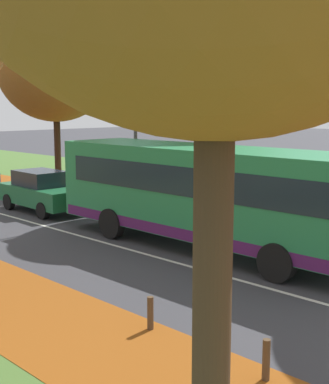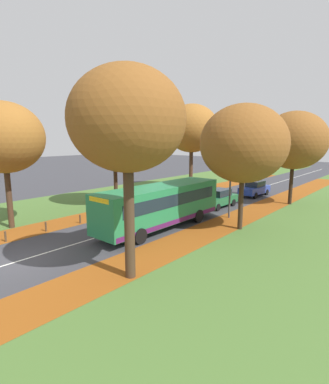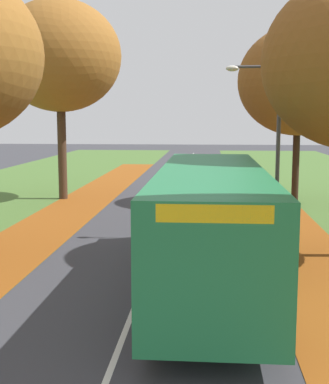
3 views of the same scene
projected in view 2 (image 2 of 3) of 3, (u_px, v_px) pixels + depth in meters
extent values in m
plane|color=#38383D|center=(15.00, 262.00, 15.14)|extent=(160.00, 160.00, 0.00)
cube|color=#476B2D|center=(152.00, 190.00, 35.96)|extent=(12.00, 90.00, 0.01)
cube|color=#8C4714|center=(144.00, 204.00, 28.53)|extent=(2.80, 60.00, 0.00)
cube|color=#476B2D|center=(319.00, 216.00, 24.15)|extent=(12.00, 90.00, 0.01)
cube|color=#8C4714|center=(231.00, 221.00, 22.63)|extent=(2.80, 60.00, 0.00)
cube|color=silver|center=(219.00, 200.00, 30.06)|extent=(0.12, 80.00, 0.01)
cylinder|color=#422D1E|center=(9.00, 198.00, 20.61)|extent=(0.38, 0.38, 4.23)
ellipsoid|color=#935B23|center=(3.00, 137.00, 19.87)|extent=(5.29, 5.29, 4.76)
cylinder|color=#382619|center=(116.00, 184.00, 27.53)|extent=(0.35, 0.35, 3.94)
ellipsoid|color=#935B23|center=(114.00, 139.00, 26.80)|extent=(5.68, 5.68, 5.11)
cylinder|color=#422D1E|center=(191.00, 169.00, 35.83)|extent=(0.45, 0.45, 4.95)
ellipsoid|color=#935B23|center=(192.00, 128.00, 34.97)|extent=(6.22, 6.22, 5.60)
cylinder|color=#422D1E|center=(129.00, 222.00, 13.10)|extent=(0.46, 0.46, 5.12)
ellipsoid|color=brown|center=(127.00, 119.00, 12.31)|extent=(4.90, 4.90, 4.41)
cylinder|color=#382619|center=(241.00, 203.00, 20.32)|extent=(0.33, 0.33, 3.67)
ellipsoid|color=brown|center=(244.00, 144.00, 19.61)|extent=(5.75, 5.75, 5.17)
cylinder|color=black|center=(291.00, 184.00, 28.05)|extent=(0.34, 0.34, 3.77)
ellipsoid|color=brown|center=(294.00, 140.00, 27.32)|extent=(5.86, 5.86, 5.27)
cylinder|color=#4C3823|center=(5.00, 237.00, 18.03)|extent=(0.12, 0.12, 0.66)
cylinder|color=#4C3823|center=(46.00, 227.00, 20.03)|extent=(0.12, 0.12, 0.67)
cylinder|color=#4C3823|center=(80.00, 219.00, 21.93)|extent=(0.12, 0.12, 0.64)
cylinder|color=#47474C|center=(230.00, 180.00, 23.01)|extent=(0.14, 0.14, 6.00)
cylinder|color=#47474C|center=(222.00, 142.00, 23.01)|extent=(1.60, 0.10, 0.10)
ellipsoid|color=silver|center=(214.00, 142.00, 23.53)|extent=(0.44, 0.28, 0.20)
cube|color=#237A47|center=(161.00, 204.00, 20.61)|extent=(2.52, 10.40, 2.50)
cube|color=#19232D|center=(100.00, 213.00, 16.72)|extent=(2.30, 0.10, 1.30)
cube|color=#19232D|center=(161.00, 198.00, 20.53)|extent=(2.55, 9.16, 0.80)
cube|color=#4C1951|center=(161.00, 219.00, 20.80)|extent=(2.54, 10.20, 0.32)
cube|color=yellow|center=(99.00, 200.00, 16.57)|extent=(1.75, 0.08, 0.28)
cylinder|color=black|center=(140.00, 236.00, 17.67)|extent=(0.30, 0.96, 0.96)
cylinder|color=black|center=(114.00, 228.00, 19.19)|extent=(0.30, 0.96, 0.96)
cylinder|color=black|center=(198.00, 216.00, 22.20)|extent=(0.30, 0.96, 0.96)
cylinder|color=black|center=(174.00, 211.00, 23.72)|extent=(0.30, 0.96, 0.96)
cube|color=#1E6038|center=(218.00, 200.00, 27.07)|extent=(1.84, 4.25, 0.70)
cube|color=#19232D|center=(219.00, 192.00, 27.07)|extent=(1.51, 2.06, 0.60)
cylinder|color=black|center=(218.00, 207.00, 25.67)|extent=(0.24, 0.65, 0.64)
cylinder|color=black|center=(203.00, 205.00, 26.71)|extent=(0.24, 0.65, 0.64)
cylinder|color=black|center=(233.00, 203.00, 27.56)|extent=(0.24, 0.65, 0.64)
cylinder|color=black|center=(218.00, 200.00, 28.60)|extent=(0.24, 0.65, 0.64)
cube|color=#233D9E|center=(254.00, 190.00, 32.31)|extent=(1.90, 4.28, 0.70)
cube|color=#19232D|center=(255.00, 184.00, 32.30)|extent=(1.54, 2.08, 0.60)
cylinder|color=black|center=(255.00, 195.00, 30.91)|extent=(0.25, 0.65, 0.64)
cylinder|color=black|center=(242.00, 194.00, 31.97)|extent=(0.25, 0.65, 0.64)
cylinder|color=black|center=(266.00, 192.00, 32.77)|extent=(0.25, 0.65, 0.64)
cylinder|color=black|center=(253.00, 190.00, 33.83)|extent=(0.25, 0.65, 0.64)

